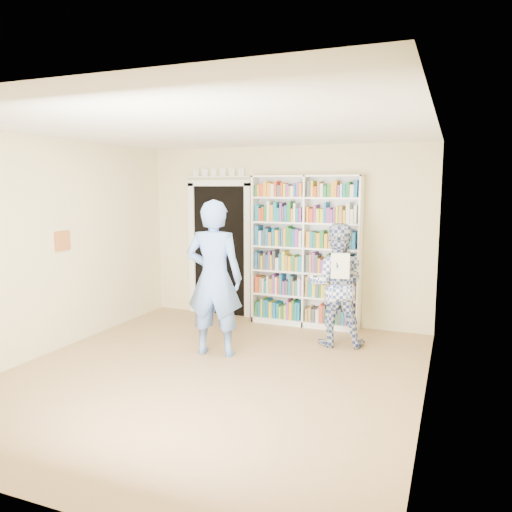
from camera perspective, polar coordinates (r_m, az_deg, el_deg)
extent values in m
plane|color=#9A794A|center=(5.77, -5.04, -13.32)|extent=(5.00, 5.00, 0.00)
plane|color=white|center=(5.42, -5.40, 14.38)|extent=(5.00, 5.00, 0.00)
plane|color=beige|center=(7.73, 3.23, 2.42)|extent=(4.50, 0.00, 4.50)
plane|color=beige|center=(6.75, -22.49, 1.04)|extent=(0.00, 5.00, 5.00)
plane|color=beige|center=(4.85, 19.20, -1.26)|extent=(0.00, 5.00, 5.00)
cube|color=white|center=(7.48, 5.70, 0.50)|extent=(1.64, 0.31, 2.26)
cube|color=white|center=(7.48, 5.70, 0.50)|extent=(0.03, 0.31, 2.26)
cube|color=black|center=(8.16, -4.16, 0.58)|extent=(0.90, 0.03, 2.10)
cube|color=white|center=(8.38, -7.28, 0.73)|extent=(0.10, 0.06, 2.20)
cube|color=white|center=(7.94, -0.96, 0.40)|extent=(0.10, 0.06, 2.20)
cube|color=white|center=(8.08, -4.29, 8.33)|extent=(1.10, 0.06, 0.10)
cube|color=white|center=(8.08, -4.32, 9.04)|extent=(1.10, 0.08, 0.02)
cube|color=maroon|center=(6.88, -21.24, 1.64)|extent=(0.03, 0.25, 0.25)
imported|color=#5E85D1|center=(6.18, -4.79, -2.55)|extent=(0.77, 0.57, 1.94)
imported|color=navy|center=(6.65, 9.16, -3.25)|extent=(0.90, 0.77, 1.62)
cube|color=white|center=(6.34, 9.61, -1.14)|extent=(0.23, 0.06, 0.33)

